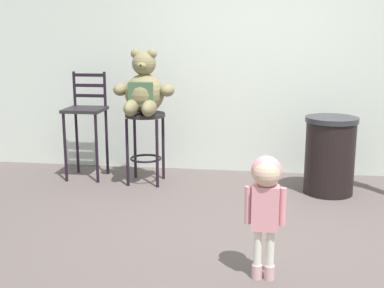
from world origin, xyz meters
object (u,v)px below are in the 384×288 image
bar_stool_with_teddy (145,132)px  bar_chair_empty (86,116)px  teddy_bear (144,90)px  trash_bin (330,155)px  child_walking (266,191)px

bar_stool_with_teddy → bar_chair_empty: (-0.70, 0.12, 0.14)m
teddy_bear → trash_bin: size_ratio=0.86×
teddy_bear → bar_chair_empty: bearing=167.6°
child_walking → teddy_bear: bearing=-7.4°
child_walking → bar_chair_empty: bearing=2.6°
teddy_bear → child_walking: teddy_bear is taller
teddy_bear → trash_bin: 2.03m
teddy_bear → bar_stool_with_teddy: bearing=90.0°
trash_bin → bar_chair_empty: size_ratio=0.67×
trash_bin → bar_chair_empty: bar_chair_empty is taller
trash_bin → bar_stool_with_teddy: bearing=177.0°
bar_stool_with_teddy → bar_chair_empty: 0.73m
teddy_bear → child_walking: bearing=-57.6°
child_walking → bar_chair_empty: bar_chair_empty is taller
trash_bin → teddy_bear: bearing=178.0°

